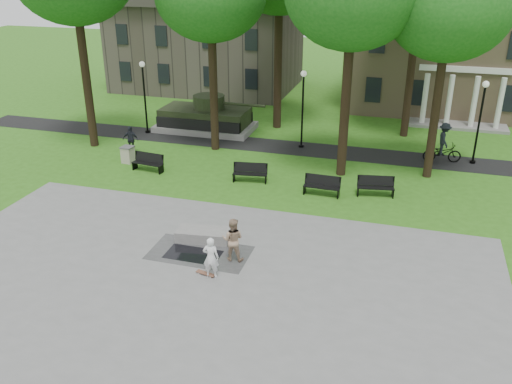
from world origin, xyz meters
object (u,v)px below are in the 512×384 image
at_px(park_bench_0, 148,162).
at_px(cyclist, 443,146).
at_px(skateboarder, 211,257).
at_px(trash_bin, 128,154).
at_px(concrete_block, 203,235).
at_px(friend_watching, 233,239).

bearing_deg(park_bench_0, cyclist, 27.49).
distance_m(skateboarder, trash_bin, 13.34).
height_order(concrete_block, cyclist, cyclist).
distance_m(concrete_block, skateboarder, 2.97).
bearing_deg(friend_watching, trash_bin, -48.17).
xyz_separation_m(concrete_block, skateboarder, (1.34, -2.58, 0.59)).
xyz_separation_m(friend_watching, trash_bin, (-9.22, 8.57, -0.41)).
bearing_deg(cyclist, concrete_block, 131.06).
relative_size(concrete_block, park_bench_0, 1.20).
relative_size(cyclist, park_bench_0, 1.26).
relative_size(skateboarder, cyclist, 0.70).
distance_m(friend_watching, cyclist, 15.89).
distance_m(concrete_block, friend_watching, 2.17).
distance_m(cyclist, park_bench_0, 16.65).
relative_size(concrete_block, friend_watching, 1.25).
bearing_deg(cyclist, trash_bin, 95.46).
bearing_deg(concrete_block, park_bench_0, 131.58).
distance_m(skateboarder, friend_watching, 1.45).
bearing_deg(park_bench_0, concrete_block, -42.01).
relative_size(skateboarder, friend_watching, 0.93).
xyz_separation_m(friend_watching, park_bench_0, (-7.52, 7.73, -0.37)).
height_order(park_bench_0, trash_bin, park_bench_0).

